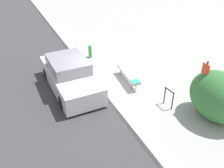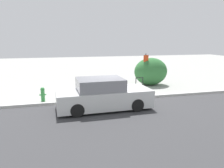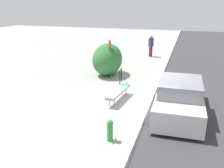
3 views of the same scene
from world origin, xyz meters
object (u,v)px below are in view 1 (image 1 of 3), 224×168
at_px(bench, 128,74).
at_px(sign_post, 203,83).
at_px(bike_rack, 169,96).
at_px(fire_hydrant, 90,51).
at_px(parked_car_near, 70,76).

bearing_deg(bench, sign_post, 30.45).
relative_size(bike_rack, fire_hydrant, 1.08).
relative_size(fire_hydrant, parked_car_near, 0.17).
bearing_deg(sign_post, fire_hydrant, -162.18).
bearing_deg(parked_car_near, bike_rack, 45.19).
relative_size(sign_post, parked_car_near, 0.52).
xyz_separation_m(sign_post, fire_hydrant, (-6.81, -2.19, -0.98)).
bearing_deg(bike_rack, bench, -167.13).
distance_m(fire_hydrant, parked_car_near, 3.52).
height_order(bike_rack, parked_car_near, parked_car_near).
distance_m(bike_rack, sign_post, 1.51).
bearing_deg(fire_hydrant, bench, 11.30).
relative_size(bench, sign_post, 0.93).
distance_m(bench, bike_rack, 2.59).
xyz_separation_m(bench, parked_car_near, (-0.64, -2.75, 0.23)).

